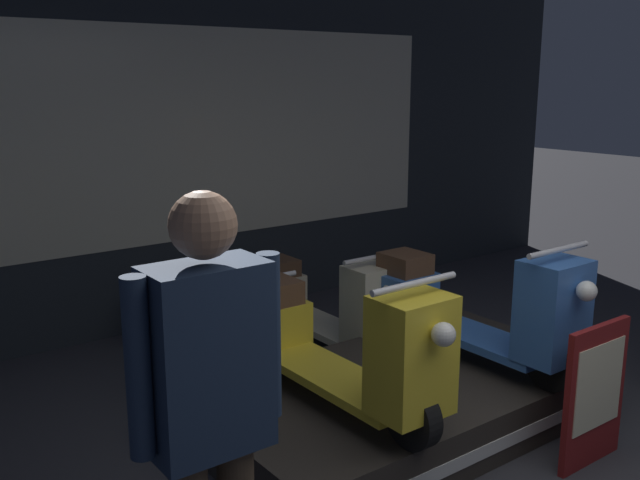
{
  "coord_description": "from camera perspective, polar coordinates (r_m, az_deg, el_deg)",
  "views": [
    {
      "loc": [
        -2.53,
        -1.21,
        2.01
      ],
      "look_at": [
        0.08,
        2.27,
        1.01
      ],
      "focal_mm": 40.0,
      "sensor_mm": 36.0,
      "label": 1
    }
  ],
  "objects": [
    {
      "name": "price_sign_board",
      "position": [
        4.06,
        21.13,
        -11.46
      ],
      "size": [
        0.5,
        0.04,
        0.77
      ],
      "color": "maroon",
      "rests_on": "ground_plane"
    },
    {
      "name": "scooter_backrow_0",
      "position": [
        4.98,
        -8.23,
        -7.0
      ],
      "size": [
        0.51,
        1.61,
        0.82
      ],
      "color": "black",
      "rests_on": "ground_plane"
    },
    {
      "name": "scooter_display_right",
      "position": [
        4.52,
        12.09,
        -5.33
      ],
      "size": [
        0.51,
        1.61,
        0.82
      ],
      "color": "black",
      "rests_on": "display_platform"
    },
    {
      "name": "display_platform",
      "position": [
        4.34,
        6.77,
        -12.59
      ],
      "size": [
        2.39,
        1.33,
        0.29
      ],
      "color": "#2D2823",
      "rests_on": "ground_plane"
    },
    {
      "name": "scooter_backrow_1",
      "position": [
        5.45,
        0.17,
        -5.12
      ],
      "size": [
        0.51,
        1.61,
        0.82
      ],
      "color": "black",
      "rests_on": "ground_plane"
    },
    {
      "name": "scooter_display_left",
      "position": [
        3.81,
        1.23,
        -8.51
      ],
      "size": [
        0.51,
        1.61,
        0.82
      ],
      "color": "black",
      "rests_on": "display_platform"
    },
    {
      "name": "shop_wall_back",
      "position": [
        5.87,
        -11.35,
        8.67
      ],
      "size": [
        9.15,
        0.09,
        3.2
      ],
      "color": "#23282D",
      "rests_on": "ground_plane"
    },
    {
      "name": "person_left_browsing",
      "position": [
        2.42,
        -8.84,
        -12.62
      ],
      "size": [
        0.55,
        0.22,
        1.67
      ],
      "color": "#473828",
      "rests_on": "ground_plane"
    }
  ]
}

